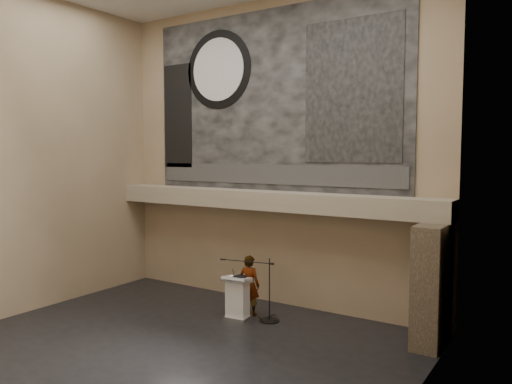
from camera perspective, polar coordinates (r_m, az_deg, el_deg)
The scene contains 19 objects.
floor at distance 11.60m, azimuth -9.02°, elevation -17.04°, with size 10.00×10.00×0.00m, color black.
wall_back at distance 14.02m, azimuth 1.78°, elevation 4.50°, with size 10.00×0.02×8.50m, color #887656.
wall_left at distance 14.63m, azimuth -24.00°, elevation 4.11°, with size 0.02×8.00×8.50m, color #887656.
wall_right at distance 8.31m, azimuth 17.26°, elevation 4.32°, with size 0.02×8.00×8.50m, color #887656.
soffit at distance 13.74m, azimuth 0.91°, elevation -0.93°, with size 10.00×0.80×0.50m, color gray.
sprinkler_left at distance 14.64m, azimuth -4.52°, elevation -1.71°, with size 0.04×0.04×0.06m, color #B2893D.
sprinkler_right at distance 12.83m, azimuth 8.01°, elevation -2.62°, with size 0.04×0.04×0.06m, color #B2893D.
banner at distance 14.07m, azimuth 1.73°, elevation 10.41°, with size 8.00×0.05×5.00m, color black.
banner_text_strip at distance 13.97m, azimuth 1.63°, elevation 2.04°, with size 7.76×0.02×0.55m, color #2F2F2F.
banner_clock_rim at distance 15.18m, azimuth -4.34°, elevation 13.77°, with size 2.30×2.30×0.02m, color black.
banner_clock_face at distance 15.16m, azimuth -4.38°, elevation 13.78°, with size 1.84×1.84×0.02m, color silver.
banner_building_print at distance 12.97m, azimuth 10.93°, elevation 11.28°, with size 2.60×0.02×3.60m, color black.
banner_brick_print at distance 16.04m, azimuth -8.92°, elevation 8.55°, with size 1.10×0.02×3.20m, color black.
stone_pier at distance 11.81m, azimuth 19.47°, elevation -9.97°, with size 0.60×1.40×2.70m, color #3E3226.
lectern at distance 13.01m, azimuth -2.13°, elevation -12.01°, with size 0.71×0.54×1.13m.
binder at distance 12.82m, azimuth -1.87°, elevation -9.65°, with size 0.28×0.23×0.04m, color black.
papers at distance 12.90m, azimuth -2.70°, elevation -9.62°, with size 0.21×0.29×0.01m, color white.
speaker_person at distance 13.29m, azimuth -0.75°, elevation -10.58°, with size 0.58×0.38×1.58m, color white.
mic_stand at distance 12.99m, azimuth 1.31°, elevation -13.43°, with size 1.61×0.53×1.61m.
Camera 1 is at (7.25, -8.00, 4.24)m, focal length 35.00 mm.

